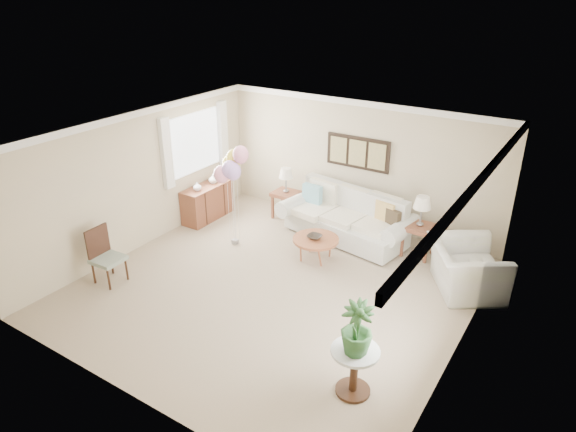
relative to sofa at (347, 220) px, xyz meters
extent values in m
plane|color=tan|center=(-0.17, -2.29, -0.38)|extent=(6.00, 6.00, 0.00)
cube|color=beige|center=(-0.17, 0.71, 0.92)|extent=(6.00, 0.04, 2.60)
cube|color=beige|center=(-0.17, -5.29, 0.92)|extent=(6.00, 0.04, 2.60)
cube|color=beige|center=(-3.17, -2.29, 0.92)|extent=(0.04, 6.00, 2.60)
cube|color=beige|center=(2.83, -2.29, 0.92)|extent=(0.04, 6.00, 2.60)
cube|color=white|center=(-0.17, -2.29, 2.21)|extent=(6.00, 6.00, 0.02)
cube|color=white|center=(-0.17, 0.68, 2.16)|extent=(6.00, 0.06, 0.12)
cube|color=white|center=(-3.14, -2.29, 2.16)|extent=(0.06, 6.00, 0.12)
cube|color=white|center=(2.80, -2.29, 2.16)|extent=(0.06, 6.00, 0.12)
cube|color=white|center=(-3.15, -0.79, 1.27)|extent=(0.04, 1.40, 1.20)
cube|color=white|center=(-3.11, -1.64, 1.27)|extent=(0.10, 0.22, 1.40)
cube|color=white|center=(-3.11, 0.06, 1.27)|extent=(0.10, 0.22, 1.40)
cube|color=black|center=(-0.17, 0.68, 1.17)|extent=(1.35, 0.04, 0.65)
cube|color=#8C8C59|center=(-0.59, 0.65, 1.17)|extent=(0.36, 0.02, 0.52)
cube|color=#8C8C59|center=(-0.17, 0.65, 1.17)|extent=(0.36, 0.02, 0.52)
cube|color=#8C8C59|center=(0.25, 0.65, 1.17)|extent=(0.36, 0.02, 0.52)
cube|color=silver|center=(-0.01, -0.06, -0.14)|extent=(2.51, 1.36, 0.39)
cube|color=silver|center=(-0.01, 0.29, 0.29)|extent=(2.38, 0.63, 0.59)
cylinder|color=silver|center=(-1.14, -0.06, 0.10)|extent=(0.50, 1.02, 0.35)
cylinder|color=silver|center=(1.13, -0.06, 0.10)|extent=(0.50, 1.02, 0.35)
cube|color=silver|center=(-0.69, -0.12, 0.09)|extent=(0.77, 0.88, 0.13)
cube|color=silver|center=(-0.01, -0.12, 0.09)|extent=(0.77, 0.88, 0.13)
cube|color=silver|center=(0.67, -0.12, 0.09)|extent=(0.77, 0.88, 0.13)
cube|color=#72B1C3|center=(-0.85, 0.07, 0.33)|extent=(0.41, 0.13, 0.41)
cube|color=tan|center=(0.75, 0.07, 0.33)|extent=(0.41, 0.13, 0.41)
cube|color=#392E1F|center=(0.91, -0.01, 0.27)|extent=(0.37, 0.11, 0.37)
cube|color=silver|center=(-0.01, -0.06, -0.36)|extent=(2.16, 0.86, 0.04)
cube|color=brown|center=(-1.53, 0.14, 0.17)|extent=(0.54, 0.49, 0.08)
cube|color=brown|center=(-1.75, -0.06, -0.13)|extent=(0.05, 0.05, 0.51)
cube|color=brown|center=(-1.32, -0.06, -0.13)|extent=(0.05, 0.05, 0.51)
cube|color=brown|center=(-1.75, 0.34, -0.13)|extent=(0.05, 0.05, 0.51)
cube|color=brown|center=(-1.32, 0.34, -0.13)|extent=(0.05, 0.05, 0.51)
cube|color=brown|center=(1.43, 0.06, 0.19)|extent=(0.56, 0.51, 0.08)
cube|color=brown|center=(1.20, -0.14, -0.12)|extent=(0.05, 0.05, 0.53)
cube|color=brown|center=(1.65, -0.14, -0.12)|extent=(0.05, 0.05, 0.53)
cube|color=brown|center=(1.20, 0.27, -0.12)|extent=(0.05, 0.05, 0.53)
cube|color=brown|center=(1.65, 0.27, -0.12)|extent=(0.05, 0.05, 0.53)
cylinder|color=gray|center=(-1.53, 0.14, 0.24)|extent=(0.12, 0.12, 0.05)
cylinder|color=gray|center=(-1.53, 0.14, 0.40)|extent=(0.04, 0.04, 0.27)
cone|color=silver|center=(-1.53, 0.14, 0.64)|extent=(0.30, 0.30, 0.21)
cylinder|color=gray|center=(1.43, 0.06, 0.26)|extent=(0.13, 0.13, 0.06)
cylinder|color=gray|center=(1.43, 0.06, 0.43)|extent=(0.04, 0.04, 0.28)
cone|color=silver|center=(1.43, 0.06, 0.69)|extent=(0.32, 0.32, 0.23)
cylinder|color=#A96143|center=(-0.09, -1.10, 0.02)|extent=(0.84, 0.84, 0.05)
cylinder|color=#A96143|center=(0.11, -0.90, -0.19)|extent=(0.03, 0.03, 0.38)
cylinder|color=#A96143|center=(-0.29, -0.90, -0.19)|extent=(0.03, 0.03, 0.38)
cylinder|color=#A96143|center=(-0.29, -1.30, -0.19)|extent=(0.03, 0.03, 0.38)
cylinder|color=#A96143|center=(0.11, -1.30, -0.19)|extent=(0.03, 0.03, 0.38)
imported|color=#2C251F|center=(-0.11, -1.11, 0.08)|extent=(0.27, 0.27, 0.06)
imported|color=silver|center=(2.48, -0.65, 0.02)|extent=(1.57, 1.62, 0.80)
cylinder|color=silver|center=(1.98, -3.75, 0.25)|extent=(0.60, 0.60, 0.04)
cylinder|color=#331C14|center=(1.98, -3.75, -0.07)|extent=(0.10, 0.10, 0.60)
cylinder|color=#331C14|center=(1.98, -3.75, -0.38)|extent=(0.44, 0.44, 0.01)
imported|color=#205227|center=(1.99, -3.79, 0.61)|extent=(0.48, 0.48, 0.69)
cube|color=gray|center=(-2.63, -3.64, 0.04)|extent=(0.49, 0.49, 0.07)
cylinder|color=#331C14|center=(-2.82, -3.83, -0.18)|extent=(0.04, 0.04, 0.39)
cylinder|color=#331C14|center=(-2.45, -3.83, -0.18)|extent=(0.04, 0.04, 0.39)
cylinder|color=#331C14|center=(-2.82, -3.46, -0.18)|extent=(0.04, 0.04, 0.39)
cylinder|color=#331C14|center=(-2.45, -3.46, -0.18)|extent=(0.04, 0.04, 0.39)
cube|color=#331C14|center=(-2.84, -3.64, 0.33)|extent=(0.06, 0.45, 0.52)
cube|color=brown|center=(-2.93, -0.79, -0.01)|extent=(0.45, 1.20, 0.74)
cube|color=#331C14|center=(-2.93, -1.09, -0.01)|extent=(0.46, 0.02, 0.70)
cube|color=#331C14|center=(-2.93, -0.49, -0.01)|extent=(0.46, 0.02, 0.70)
imported|color=white|center=(-2.91, -1.08, 0.45)|extent=(0.20, 0.20, 0.18)
imported|color=silver|center=(-2.91, -0.58, 0.46)|extent=(0.21, 0.21, 0.20)
cube|color=gray|center=(-1.71, -1.41, -0.34)|extent=(0.11, 0.11, 0.08)
ellipsoid|color=pink|center=(-1.84, -1.55, 1.07)|extent=(0.29, 0.29, 0.34)
cylinder|color=silver|center=(-1.78, -1.48, 0.30)|extent=(0.01, 0.01, 1.20)
ellipsoid|color=#C394F0|center=(-1.60, -1.51, 1.16)|extent=(0.29, 0.29, 0.34)
cylinder|color=silver|center=(-1.66, -1.46, 0.35)|extent=(0.01, 0.01, 1.29)
ellipsoid|color=#FFEB46|center=(-1.75, -1.28, 1.32)|extent=(0.29, 0.29, 0.34)
cylinder|color=silver|center=(-1.73, -1.35, 0.43)|extent=(0.01, 0.01, 1.45)
ellipsoid|color=pink|center=(-1.56, -1.33, 1.43)|extent=(0.29, 0.29, 0.34)
cylinder|color=silver|center=(-1.63, -1.37, 0.48)|extent=(0.01, 0.01, 1.56)
ellipsoid|color=#C394F0|center=(-1.67, -1.52, 1.19)|extent=(0.29, 0.29, 0.34)
cylinder|color=silver|center=(-1.69, -1.46, 0.36)|extent=(0.01, 0.01, 1.32)
ellipsoid|color=#FFEB46|center=(-1.86, -1.27, 1.19)|extent=(0.29, 0.29, 0.34)
cylinder|color=silver|center=(-1.79, -1.34, 0.36)|extent=(0.01, 0.01, 1.32)
camera|label=1|loc=(3.94, -8.31, 4.31)|focal=32.00mm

